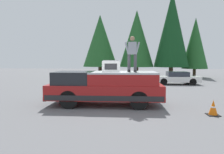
{
  "coord_description": "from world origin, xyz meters",
  "views": [
    {
      "loc": [
        -9.91,
        -0.5,
        2.2
      ],
      "look_at": [
        0.54,
        0.19,
        1.35
      ],
      "focal_mm": 32.82,
      "sensor_mm": 36.0,
      "label": 1
    }
  ],
  "objects": [
    {
      "name": "conifer_left",
      "position": [
        16.37,
        -6.24,
        6.06
      ],
      "size": [
        4.33,
        4.33,
        10.75
      ],
      "color": "#4C3826",
      "rests_on": "ground"
    },
    {
      "name": "person_on_truck_bed",
      "position": [
        -0.12,
        -0.82,
        2.55
      ],
      "size": [
        0.29,
        0.72,
        1.69
      ],
      "color": "#333338",
      "rests_on": "pickup_truck"
    },
    {
      "name": "conifer_center_left",
      "position": [
        16.81,
        -1.92,
        4.98
      ],
      "size": [
        4.37,
        4.37,
        8.59
      ],
      "color": "#4C3826",
      "rests_on": "ground"
    },
    {
      "name": "conifer_center_right",
      "position": [
        17.01,
        2.83,
        4.76
      ],
      "size": [
        4.48,
        4.48,
        8.13
      ],
      "color": "#4C3826",
      "rests_on": "ground"
    },
    {
      "name": "ground_plane",
      "position": [
        0.0,
        0.0,
        0.0
      ],
      "size": [
        90.0,
        90.0,
        0.0
      ],
      "primitive_type": "plane",
      "color": "slate"
    },
    {
      "name": "parked_car_white",
      "position": [
        9.23,
        -5.21,
        0.58
      ],
      "size": [
        1.64,
        4.1,
        1.16
      ],
      "color": "white",
      "rests_on": "ground"
    },
    {
      "name": "pickup_truck",
      "position": [
        0.04,
        0.48,
        0.87
      ],
      "size": [
        2.01,
        5.54,
        1.65
      ],
      "color": "maroon",
      "rests_on": "ground"
    },
    {
      "name": "traffic_cone",
      "position": [
        -1.59,
        -4.02,
        0.29
      ],
      "size": [
        0.47,
        0.47,
        0.62
      ],
      "color": "black",
      "rests_on": "ground"
    },
    {
      "name": "conifer_far_left",
      "position": [
        17.34,
        -9.46,
        4.4
      ],
      "size": [
        3.23,
        3.23,
        7.67
      ],
      "color": "#4C3826",
      "rests_on": "ground"
    },
    {
      "name": "compressor_unit",
      "position": [
        0.04,
        0.19,
        1.93
      ],
      "size": [
        0.65,
        0.84,
        0.56
      ],
      "color": "white",
      "rests_on": "pickup_truck"
    }
  ]
}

